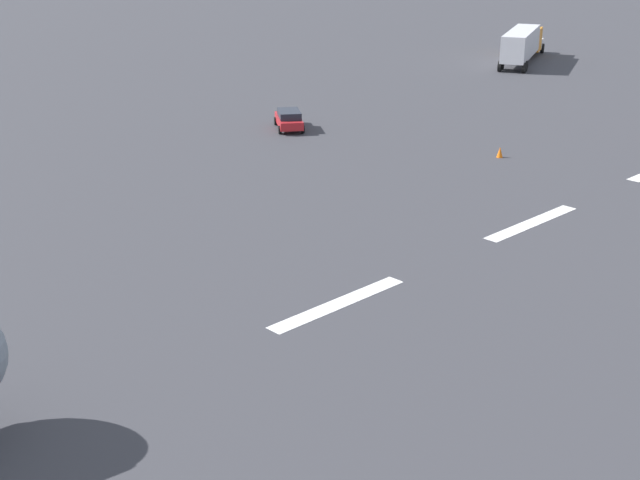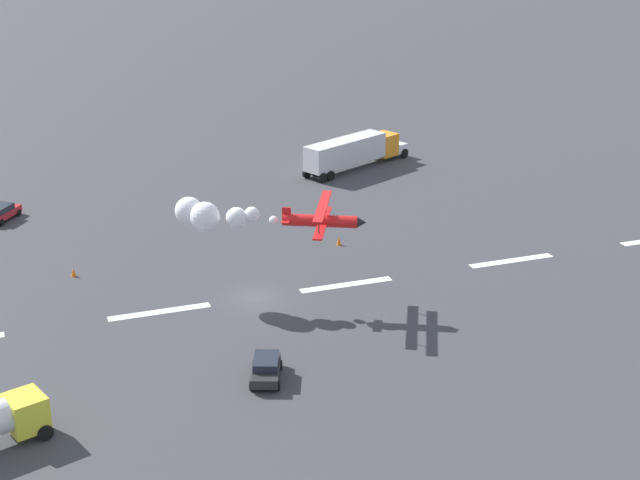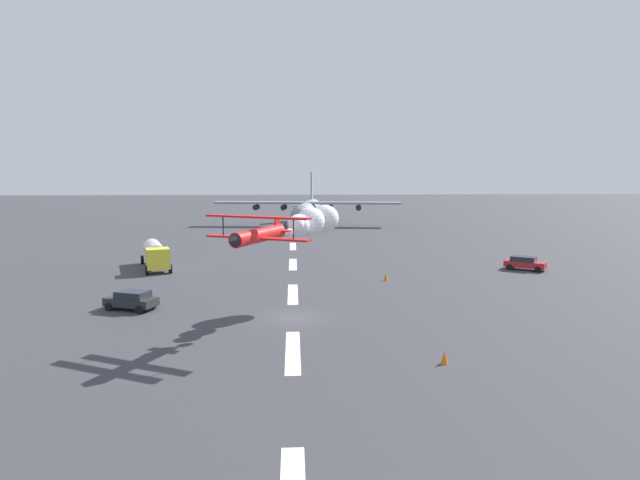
{
  "view_description": "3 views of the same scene",
  "coord_description": "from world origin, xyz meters",
  "px_view_note": "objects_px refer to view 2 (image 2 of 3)",
  "views": [
    {
      "loc": [
        65.69,
        26.35,
        17.46
      ],
      "look_at": [
        40.15,
        0.0,
        3.42
      ],
      "focal_mm": 50.87,
      "sensor_mm": 36.0,
      "label": 1
    },
    {
      "loc": [
        18.5,
        67.8,
        32.38
      ],
      "look_at": [
        -4.72,
        2.16,
        5.19
      ],
      "focal_mm": 53.79,
      "sensor_mm": 36.0,
      "label": 2
    },
    {
      "loc": [
        -39.55,
        -0.08,
        10.87
      ],
      "look_at": [
        10.21,
        -2.56,
        4.56
      ],
      "focal_mm": 30.22,
      "sensor_mm": 36.0,
      "label": 3
    }
  ],
  "objects_px": {
    "followme_car_yellow": "(1,212)",
    "traffic_cone_near": "(339,241)",
    "traffic_cone_far": "(74,272)",
    "airport_staff_sedan": "(266,368)",
    "stunt_biplane_red": "(228,216)",
    "semi_truck_orange": "(354,151)"
  },
  "relations": [
    {
      "from": "stunt_biplane_red",
      "to": "airport_staff_sedan",
      "type": "bearing_deg",
      "value": 85.33
    },
    {
      "from": "traffic_cone_near",
      "to": "traffic_cone_far",
      "type": "distance_m",
      "value": 23.74
    },
    {
      "from": "traffic_cone_near",
      "to": "traffic_cone_far",
      "type": "height_order",
      "value": "same"
    },
    {
      "from": "semi_truck_orange",
      "to": "traffic_cone_far",
      "type": "xyz_separation_m",
      "value": [
        33.72,
        21.08,
        -1.76
      ]
    },
    {
      "from": "semi_truck_orange",
      "to": "traffic_cone_near",
      "type": "distance_m",
      "value": 24.05
    },
    {
      "from": "airport_staff_sedan",
      "to": "traffic_cone_near",
      "type": "distance_m",
      "value": 25.22
    },
    {
      "from": "stunt_biplane_red",
      "to": "traffic_cone_near",
      "type": "bearing_deg",
      "value": -147.7
    },
    {
      "from": "airport_staff_sedan",
      "to": "traffic_cone_near",
      "type": "height_order",
      "value": "airport_staff_sedan"
    },
    {
      "from": "stunt_biplane_red",
      "to": "traffic_cone_far",
      "type": "xyz_separation_m",
      "value": [
        11.57,
        -8.41,
        -6.56
      ]
    },
    {
      "from": "stunt_biplane_red",
      "to": "traffic_cone_far",
      "type": "height_order",
      "value": "stunt_biplane_red"
    },
    {
      "from": "traffic_cone_near",
      "to": "followme_car_yellow",
      "type": "bearing_deg",
      "value": -30.84
    },
    {
      "from": "stunt_biplane_red",
      "to": "airport_staff_sedan",
      "type": "distance_m",
      "value": 15.08
    },
    {
      "from": "followme_car_yellow",
      "to": "traffic_cone_far",
      "type": "bearing_deg",
      "value": 107.31
    },
    {
      "from": "airport_staff_sedan",
      "to": "traffic_cone_near",
      "type": "relative_size",
      "value": 5.9
    },
    {
      "from": "followme_car_yellow",
      "to": "airport_staff_sedan",
      "type": "height_order",
      "value": "same"
    },
    {
      "from": "followme_car_yellow",
      "to": "traffic_cone_far",
      "type": "height_order",
      "value": "followme_car_yellow"
    },
    {
      "from": "followme_car_yellow",
      "to": "traffic_cone_near",
      "type": "bearing_deg",
      "value": 149.16
    },
    {
      "from": "semi_truck_orange",
      "to": "traffic_cone_near",
      "type": "relative_size",
      "value": 19.48
    },
    {
      "from": "stunt_biplane_red",
      "to": "traffic_cone_near",
      "type": "relative_size",
      "value": 18.39
    },
    {
      "from": "stunt_biplane_red",
      "to": "traffic_cone_far",
      "type": "relative_size",
      "value": 18.39
    },
    {
      "from": "traffic_cone_far",
      "to": "semi_truck_orange",
      "type": "bearing_deg",
      "value": -147.99
    },
    {
      "from": "followme_car_yellow",
      "to": "traffic_cone_near",
      "type": "distance_m",
      "value": 33.64
    }
  ]
}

